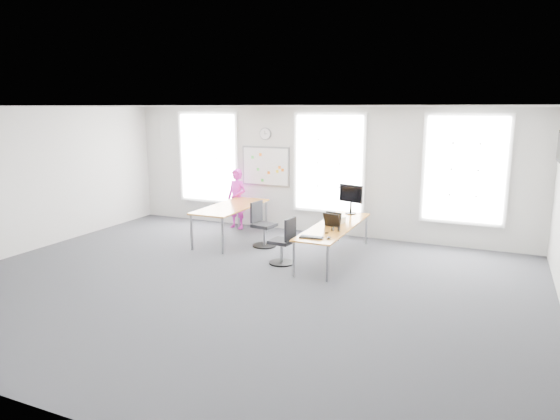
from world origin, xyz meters
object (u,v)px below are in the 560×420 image
at_px(desk_right, 334,228).
at_px(keyboard, 311,237).
at_px(headphones, 335,229).
at_px(desk_left, 231,209).
at_px(person, 237,199).
at_px(chair_right, 284,244).
at_px(chair_left, 262,227).
at_px(monitor, 351,196).

height_order(desk_right, keyboard, keyboard).
relative_size(keyboard, headphones, 2.66).
bearing_deg(headphones, desk_left, 154.71).
distance_m(person, headphones, 3.73).
xyz_separation_m(desk_left, person, (-0.45, 1.09, 0.01)).
distance_m(desk_left, person, 1.18).
bearing_deg(chair_right, chair_left, -130.37).
bearing_deg(chair_right, monitor, 164.15).
height_order(desk_right, chair_right, chair_right).
bearing_deg(monitor, headphones, -64.83).
height_order(chair_right, keyboard, chair_right).
bearing_deg(chair_right, desk_right, 139.03).
bearing_deg(chair_left, chair_right, -127.57).
distance_m(person, keyboard, 3.93).
distance_m(chair_right, person, 3.18).
bearing_deg(monitor, chair_right, -92.59).
relative_size(keyboard, monitor, 0.66).
distance_m(desk_left, headphones, 2.87).
bearing_deg(person, desk_left, -56.29).
xyz_separation_m(chair_right, person, (-2.25, 2.22, 0.34)).
bearing_deg(desk_left, headphones, -17.27).
height_order(desk_right, desk_left, desk_left).
bearing_deg(keyboard, desk_left, 138.26).
bearing_deg(chair_right, keyboard, 67.36).
relative_size(person, keyboard, 3.49).
xyz_separation_m(desk_left, keyboard, (2.49, -1.51, -0.04)).
xyz_separation_m(desk_left, chair_right, (1.80, -1.13, -0.33)).
height_order(desk_right, chair_left, chair_left).
height_order(keyboard, headphones, headphones).
xyz_separation_m(chair_right, chair_left, (-0.96, 0.99, 0.02)).
bearing_deg(chair_right, headphones, 112.45).
bearing_deg(monitor, desk_left, -143.95).
height_order(desk_right, person, person).
height_order(person, headphones, person).
bearing_deg(chair_left, headphones, -102.06).
relative_size(desk_left, chair_left, 2.26).
xyz_separation_m(chair_left, headphones, (1.89, -0.71, 0.30)).
height_order(desk_left, keyboard, desk_left).
distance_m(desk_left, chair_right, 2.15).
bearing_deg(keyboard, chair_right, 141.09).
bearing_deg(desk_left, person, 112.60).
xyz_separation_m(chair_left, monitor, (1.71, 0.93, 0.65)).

